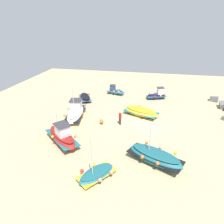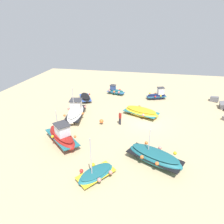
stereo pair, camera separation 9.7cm
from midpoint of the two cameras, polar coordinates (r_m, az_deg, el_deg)
ground_plane at (r=23.32m, az=10.01°, el=-2.96°), size 49.83×49.83×0.00m
fishing_boat_0 at (r=24.68m, az=8.78°, el=0.04°), size 3.38×4.83×0.90m
fishing_boat_1 at (r=19.45m, az=-14.56°, el=-6.99°), size 4.35×4.67×3.32m
fishing_boat_2 at (r=29.72m, az=-7.86°, el=4.30°), size 3.83×2.90×0.76m
fishing_boat_3 at (r=16.95m, az=12.72°, el=-12.86°), size 3.69×5.09×3.05m
fishing_boat_4 at (r=31.80m, az=1.11°, el=6.21°), size 1.88×3.17×1.55m
fishing_boat_5 at (r=30.54m, az=13.38°, el=4.85°), size 2.14×3.31×1.87m
fishing_boat_6 at (r=24.42m, az=-10.66°, el=0.10°), size 5.50×2.60×4.06m
fishing_boat_7 at (r=15.42m, az=-4.58°, el=-17.84°), size 3.26×2.95×3.76m
person_walking at (r=22.02m, az=2.55°, el=-1.55°), size 0.32×0.32×1.66m
mooring_buoy_0 at (r=22.31m, az=-3.03°, el=-2.75°), size 0.47×0.47×0.66m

